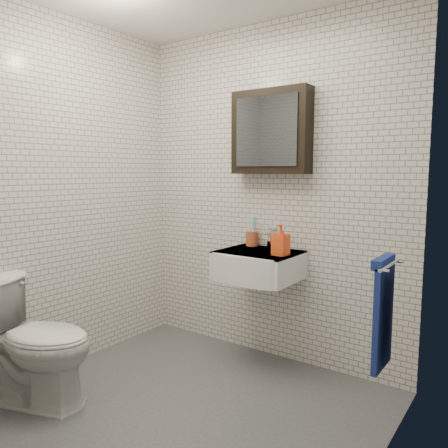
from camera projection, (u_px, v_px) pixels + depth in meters
name	position (u px, v px, depth m)	size (l,w,h in m)	color
ground	(184.00, 408.00, 2.62)	(2.20, 2.00, 0.01)	#46494D
room_shell	(181.00, 163.00, 2.45)	(2.22, 2.02, 2.51)	silver
washbasin	(256.00, 265.00, 3.10)	(0.55, 0.50, 0.20)	white
faucet	(270.00, 239.00, 3.24)	(0.06, 0.20, 0.15)	silver
mirror_cabinet	(271.00, 132.00, 3.14)	(0.60, 0.15, 0.60)	black
towel_rail	(383.00, 308.00, 2.22)	(0.09, 0.30, 0.58)	silver
toothbrush_cup	(252.00, 238.00, 3.34)	(0.12, 0.12, 0.25)	#A94D2A
soap_bottle	(281.00, 240.00, 2.95)	(0.10, 0.10, 0.21)	orange
toilet	(33.00, 341.00, 2.66)	(0.44, 0.76, 0.78)	white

